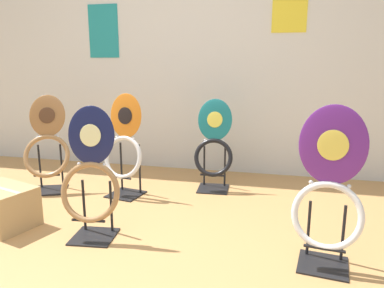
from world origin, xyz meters
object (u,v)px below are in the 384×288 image
(toilet_seat_display_teal_sax, at_px, (214,149))
(storage_box, at_px, (2,207))
(toilet_seat_display_woodgrain, at_px, (47,147))
(toilet_seat_display_purple_note, at_px, (329,191))
(toilet_seat_display_orange_sun, at_px, (124,150))
(toilet_seat_display_navy_moon, at_px, (91,180))

(toilet_seat_display_teal_sax, xyz_separation_m, storage_box, (-1.35, -1.13, -0.24))
(toilet_seat_display_teal_sax, bearing_deg, toilet_seat_display_woodgrain, -165.57)
(toilet_seat_display_woodgrain, height_order, toilet_seat_display_purple_note, toilet_seat_display_purple_note)
(toilet_seat_display_woodgrain, distance_m, toilet_seat_display_purple_note, 2.46)
(toilet_seat_display_purple_note, bearing_deg, toilet_seat_display_woodgrain, 161.17)
(toilet_seat_display_orange_sun, height_order, toilet_seat_display_woodgrain, toilet_seat_display_orange_sun)
(toilet_seat_display_navy_moon, distance_m, toilet_seat_display_woodgrain, 1.15)
(toilet_seat_display_purple_note, relative_size, storage_box, 1.77)
(toilet_seat_display_orange_sun, bearing_deg, toilet_seat_display_woodgrain, -177.01)
(toilet_seat_display_woodgrain, relative_size, storage_box, 1.63)
(toilet_seat_display_navy_moon, xyz_separation_m, toilet_seat_display_orange_sun, (-0.12, 0.81, 0.01))
(toilet_seat_display_navy_moon, height_order, toilet_seat_display_purple_note, toilet_seat_display_purple_note)
(toilet_seat_display_orange_sun, distance_m, toilet_seat_display_woodgrain, 0.73)
(toilet_seat_display_navy_moon, relative_size, toilet_seat_display_purple_note, 0.94)
(toilet_seat_display_orange_sun, bearing_deg, toilet_seat_display_purple_note, -27.50)
(toilet_seat_display_navy_moon, relative_size, toilet_seat_display_woodgrain, 1.02)
(toilet_seat_display_navy_moon, xyz_separation_m, toilet_seat_display_woodgrain, (-0.85, 0.77, 0.00))
(toilet_seat_display_woodgrain, bearing_deg, storage_box, -81.42)
(toilet_seat_display_navy_moon, relative_size, storage_box, 1.67)
(toilet_seat_display_teal_sax, xyz_separation_m, toilet_seat_display_woodgrain, (-1.46, -0.38, 0.02))
(toilet_seat_display_woodgrain, bearing_deg, toilet_seat_display_purple_note, -18.83)
(toilet_seat_display_purple_note, bearing_deg, toilet_seat_display_orange_sun, 152.50)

